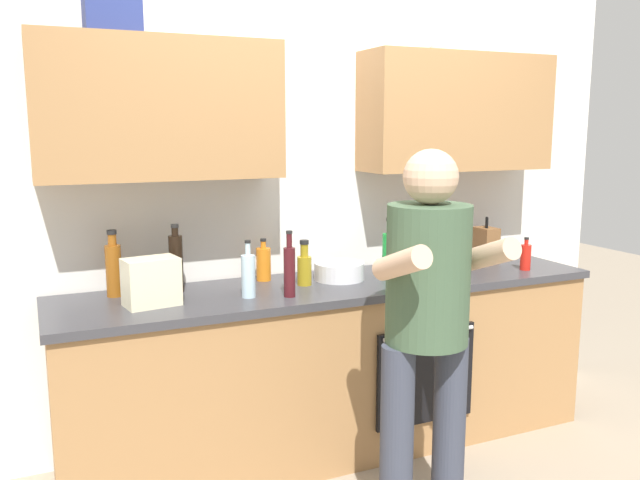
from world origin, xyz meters
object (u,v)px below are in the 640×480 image
bottle_soda (389,254)px  cup_tea (425,258)px  grocery_bag_bread (430,256)px  bottle_syrup (114,268)px  bottle_soy (176,262)px  knife_block (486,245)px  bottle_hotsauce (526,257)px  grocery_bag_rice (151,282)px  cup_ceramic (454,256)px  mixing_bowl (339,271)px  bottle_wine (289,270)px  bottle_water (248,275)px  person_standing (428,312)px  bottle_juice (264,264)px  bottle_oil (304,267)px

bottle_soda → cup_tea: size_ratio=3.91×
grocery_bag_bread → bottle_syrup: bearing=170.1°
bottle_soy → knife_block: 1.82m
bottle_syrup → bottle_hotsauce: bearing=-8.8°
bottle_syrup → grocery_bag_rice: bottle_syrup is taller
grocery_bag_bread → grocery_bag_rice: 1.45m
bottle_soy → cup_ceramic: bearing=-1.5°
mixing_bowl → bottle_soy: bearing=174.1°
cup_tea → grocery_bag_rice: size_ratio=0.35×
bottle_wine → bottle_syrup: 0.83m
bottle_water → mixing_bowl: size_ratio=1.04×
person_standing → grocery_bag_rice: size_ratio=6.84×
person_standing → bottle_soda: (0.27, 0.79, 0.08)m
bottle_soy → knife_block: bearing=-1.6°
bottle_soda → bottle_wine: (-0.63, -0.15, -0.00)m
mixing_bowl → bottle_syrup: bearing=173.9°
bottle_hotsauce → grocery_bag_rice: size_ratio=0.79×
bottle_soda → bottle_wine: 0.65m
bottle_soda → bottle_juice: bottle_soda is taller
bottle_hotsauce → mixing_bowl: bearing=168.5°
bottle_oil → bottle_syrup: 0.92m
cup_ceramic → cup_tea: bearing=150.5°
bottle_soy → bottle_juice: 0.47m
grocery_bag_bread → grocery_bag_rice: (-1.45, 0.04, -0.01)m
person_standing → grocery_bag_rice: person_standing is taller
bottle_hotsauce → bottle_soy: 1.92m
bottle_hotsauce → cup_tea: 0.56m
bottle_oil → bottle_soda: 0.48m
bottle_syrup → grocery_bag_bread: bottle_syrup is taller
bottle_wine → bottle_juice: bottle_wine is taller
person_standing → bottle_wine: 0.73m
bottle_syrup → mixing_bowl: size_ratio=1.21×
grocery_bag_rice → cup_ceramic: bearing=5.2°
bottle_water → grocery_bag_bread: bearing=0.1°
cup_ceramic → cup_tea: (-0.14, 0.08, -0.01)m
bottle_soda → bottle_syrup: 1.40m
bottle_water → bottle_juice: (0.18, 0.30, -0.02)m
bottle_hotsauce → bottle_soy: bottle_soy is taller
bottle_soy → cup_tea: bottle_soy is taller
cup_ceramic → mixing_bowl: 0.76m
mixing_bowl → grocery_bag_bread: size_ratio=1.15×
bottle_syrup → bottle_juice: bearing=1.6°
cup_tea → grocery_bag_bread: bearing=-119.2°
bottle_syrup → grocery_bag_rice: (0.13, -0.24, -0.03)m
bottle_wine → mixing_bowl: (0.37, 0.23, -0.08)m
bottle_juice → grocery_bag_rice: (-0.62, -0.26, 0.02)m
bottle_wine → cup_ceramic: bearing=13.5°
bottle_wine → cup_tea: 1.05m
person_standing → bottle_hotsauce: person_standing is taller
bottle_soda → bottle_wine: size_ratio=1.02×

